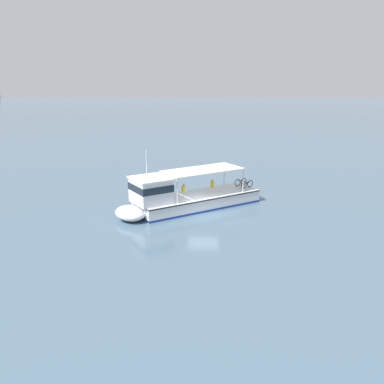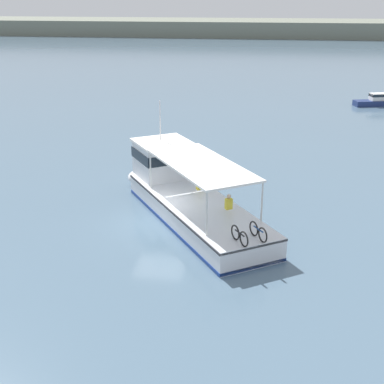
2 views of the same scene
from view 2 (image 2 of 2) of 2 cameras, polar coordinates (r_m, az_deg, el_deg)
ground_plane at (r=26.22m, az=-3.59°, el=-3.42°), size 400.00×400.00×0.00m
distant_shoreline at (r=154.80m, az=7.41°, el=17.34°), size 400.00×28.00×4.09m
ferry_main at (r=27.30m, az=-0.91°, el=-0.07°), size 9.75×12.23×5.32m
motorboat_off_stern at (r=57.54m, az=19.24°, el=9.41°), size 3.82×2.27×1.26m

